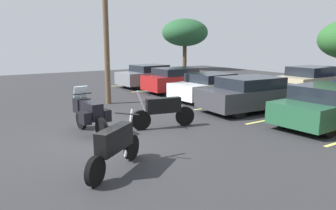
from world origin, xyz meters
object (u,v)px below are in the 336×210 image
Objects in this scene: motorcycle_third at (163,111)px; motorcycle_touring at (89,113)px; motorcycle_second at (115,145)px; utility_pole at (105,16)px; car_red at (180,80)px; car_green at (331,105)px; car_white at (213,87)px; car_charcoal at (254,94)px; car_far_champagne at (314,80)px; car_grey at (153,76)px.

motorcycle_touring is at bearing -106.52° from motorcycle_third.
motorcycle_second is 8.87m from utility_pole.
utility_pole is (1.14, -4.90, 3.27)m from car_red.
motorcycle_touring is at bearing 170.06° from motorcycle_second.
car_green is at bearing 61.28° from motorcycle_third.
car_white is 0.94× the size of car_charcoal.
car_red is at bearing 176.49° from car_charcoal.
utility_pole is at bearing 177.96° from motorcycle_third.
car_white is (-2.61, 7.32, -0.03)m from motorcycle_touring.
car_far_champagne is 0.64× the size of utility_pole.
motorcycle_second is at bearing -21.75° from utility_pole.
motorcycle_touring reaches higher than car_green.
motorcycle_third is at bearing -86.10° from car_charcoal.
motorcycle_third is 6.09m from utility_pole.
car_red is 9.01m from car_green.
car_green is at bearing 64.83° from motorcycle_touring.
car_white is at bearing -179.25° from car_green.
car_green is (6.08, 0.08, 0.05)m from car_white.
utility_pole is (-5.07, 0.18, 3.37)m from motorcycle_third.
car_charcoal is at bearing -5.84° from car_white.
utility_pole reaches higher than car_white.
motorcycle_third is 10.38m from car_grey.
car_grey is at bearing -177.69° from car_red.
car_far_champagne is (-1.30, 6.23, 0.04)m from car_charcoal.
motorcycle_second is at bearing -53.44° from car_white.
motorcycle_third is 0.29× the size of utility_pole.
car_far_champagne is at bearing 106.84° from motorcycle_second.
car_white is 2.98m from car_charcoal.
car_grey is 1.03× the size of car_white.
car_charcoal reaches higher than motorcycle_third.
motorcycle_touring is 0.29× the size of utility_pole.
motorcycle_touring is 0.44× the size of car_charcoal.
car_red is (-8.77, 7.94, 0.09)m from motorcycle_second.
motorcycle_touring is 0.45× the size of car_far_champagne.
car_white is 0.61× the size of utility_pole.
car_red is 0.90× the size of car_far_champagne.
car_grey is 1.09× the size of car_red.
car_green is (3.48, 7.40, 0.02)m from motorcycle_touring.
car_far_champagne is at bearing 51.98° from car_red.
utility_pole is (-4.75, -4.54, 3.25)m from car_charcoal.
utility_pole is at bearing 158.25° from motorcycle_second.
car_green is at bearing 0.67° from car_grey.
motorcycle_touring is 7.02m from car_charcoal.
car_charcoal is at bearing 110.81° from motorcycle_second.
car_grey is at bearing 151.45° from motorcycle_third.
car_grey is at bearing -141.38° from car_far_champagne.
car_red is 7.45m from car_far_champagne.
car_far_champagne reaches higher than car_grey.
car_far_champagne is at bearing 127.04° from car_green.
car_red is 6.00m from utility_pole.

